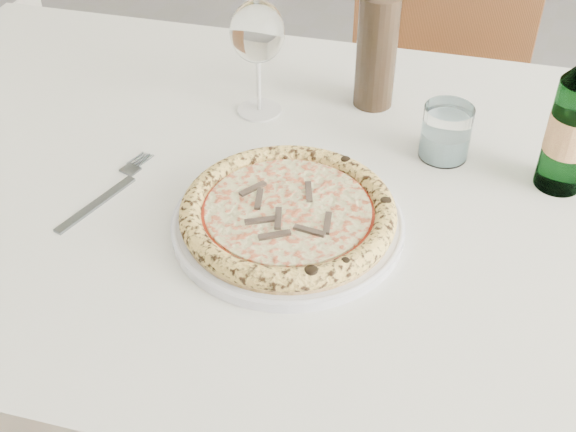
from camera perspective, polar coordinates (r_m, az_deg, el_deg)
name	(u,v)px	position (r m, az deg, el deg)	size (l,w,h in m)	color
dining_table	(314,231)	(1.06, 2.08, -1.17)	(1.61, 1.08, 0.76)	brown
chair_far	(428,65)	(1.81, 11.02, 11.64)	(0.46, 0.46, 0.93)	brown
plate	(288,223)	(0.92, 0.00, -0.53)	(0.30, 0.30, 0.02)	white
pizza	(288,212)	(0.91, 0.00, 0.30)	(0.28, 0.28, 0.03)	#DEB374
fork	(107,193)	(1.02, -14.08, 1.80)	(0.04, 0.20, 0.00)	slate
wine_glass	(257,34)	(1.10, -2.44, 14.14)	(0.08, 0.08, 0.18)	silver
tumbler	(445,135)	(1.07, 12.33, 6.24)	(0.07, 0.07, 0.08)	white
beer_bottle	(574,123)	(1.02, 21.68, 6.83)	(0.06, 0.06, 0.25)	#2E6037
wine_bottle	(378,40)	(1.14, 7.09, 13.63)	(0.06, 0.06, 0.26)	black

